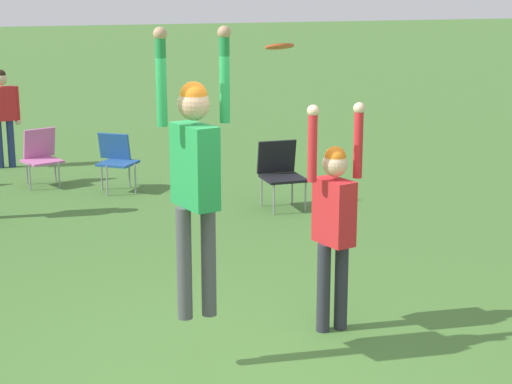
% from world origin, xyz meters
% --- Properties ---
extents(ground_plane, '(120.00, 120.00, 0.00)m').
position_xyz_m(ground_plane, '(0.00, 0.00, 0.00)').
color(ground_plane, '#477533').
extents(person_jumping, '(0.60, 0.48, 2.29)m').
position_xyz_m(person_jumping, '(-0.20, 0.24, 1.67)').
color(person_jumping, '#4C4C51').
rests_on(person_jumping, ground_plane).
extents(person_defending, '(0.54, 0.42, 2.05)m').
position_xyz_m(person_defending, '(1.15, 0.54, 1.08)').
color(person_defending, '#2D2D38').
rests_on(person_defending, ground_plane).
extents(frisbee, '(0.22, 0.22, 0.06)m').
position_xyz_m(frisbee, '(0.48, 0.19, 2.56)').
color(frisbee, '#E04C23').
extents(camping_chair_1, '(0.70, 0.78, 0.85)m').
position_xyz_m(camping_chair_1, '(0.42, 6.53, 0.51)').
color(camping_chair_1, gray).
rests_on(camping_chair_1, ground_plane).
extents(camping_chair_3, '(0.65, 0.70, 0.86)m').
position_xyz_m(camping_chair_3, '(-0.60, 7.30, 0.49)').
color(camping_chair_3, gray).
rests_on(camping_chair_3, ground_plane).
extents(camping_chair_4, '(0.57, 0.61, 0.92)m').
position_xyz_m(camping_chair_4, '(2.35, 4.75, 0.54)').
color(camping_chair_4, gray).
rests_on(camping_chair_4, ground_plane).
extents(person_spectator_far, '(0.58, 0.27, 1.66)m').
position_xyz_m(person_spectator_far, '(-1.01, 8.84, 0.99)').
color(person_spectator_far, navy).
rests_on(person_spectator_far, ground_plane).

